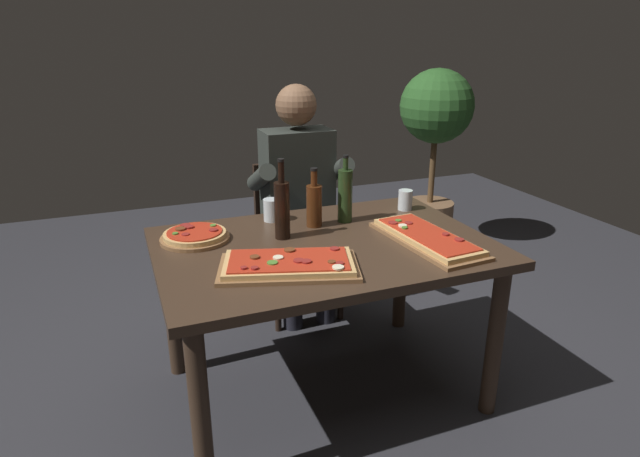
{
  "coord_description": "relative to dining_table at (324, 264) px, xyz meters",
  "views": [
    {
      "loc": [
        -0.79,
        -1.97,
        1.58
      ],
      "look_at": [
        0.0,
        0.05,
        0.79
      ],
      "focal_mm": 30.14,
      "sensor_mm": 36.0,
      "label": 1
    }
  ],
  "objects": [
    {
      "name": "dining_table",
      "position": [
        0.0,
        0.0,
        0.0
      ],
      "size": [
        1.4,
        0.96,
        0.74
      ],
      "color": "#3D2B1E",
      "rests_on": "ground_plane"
    },
    {
      "name": "seated_diner",
      "position": [
        0.15,
        0.74,
        0.1
      ],
      "size": [
        0.53,
        0.41,
        1.33
      ],
      "color": "#23232D",
      "rests_on": "ground_plane"
    },
    {
      "name": "pizza_round_far",
      "position": [
        -0.5,
        0.24,
        0.12
      ],
      "size": [
        0.3,
        0.3,
        0.05
      ],
      "color": "brown",
      "rests_on": "dining_table"
    },
    {
      "name": "oil_bottle_amber",
      "position": [
        0.2,
        0.23,
        0.23
      ],
      "size": [
        0.07,
        0.07,
        0.32
      ],
      "color": "#233819",
      "rests_on": "dining_table"
    },
    {
      "name": "diner_chair",
      "position": [
        0.15,
        0.86,
        -0.16
      ],
      "size": [
        0.44,
        0.44,
        0.87
      ],
      "color": "black",
      "rests_on": "ground_plane"
    },
    {
      "name": "wine_bottle_dark",
      "position": [
        -0.14,
        0.13,
        0.23
      ],
      "size": [
        0.07,
        0.07,
        0.35
      ],
      "color": "black",
      "rests_on": "dining_table"
    },
    {
      "name": "pizza_rectangular_front",
      "position": [
        -0.22,
        -0.2,
        0.12
      ],
      "size": [
        0.58,
        0.42,
        0.05
      ],
      "color": "brown",
      "rests_on": "dining_table"
    },
    {
      "name": "vinegar_bottle_green",
      "position": [
        0.04,
        0.22,
        0.2
      ],
      "size": [
        0.07,
        0.07,
        0.27
      ],
      "color": "#47230F",
      "rests_on": "dining_table"
    },
    {
      "name": "tumbler_far_side",
      "position": [
        -0.12,
        0.36,
        0.14
      ],
      "size": [
        0.08,
        0.08,
        0.11
      ],
      "color": "silver",
      "rests_on": "dining_table"
    },
    {
      "name": "tumbler_near_camera",
      "position": [
        0.55,
        0.28,
        0.14
      ],
      "size": [
        0.07,
        0.07,
        0.1
      ],
      "color": "silver",
      "rests_on": "dining_table"
    },
    {
      "name": "pizza_rectangular_left",
      "position": [
        0.41,
        -0.15,
        0.11
      ],
      "size": [
        0.28,
        0.59,
        0.05
      ],
      "color": "brown",
      "rests_on": "dining_table"
    },
    {
      "name": "ground_plane",
      "position": [
        0.0,
        0.0,
        -0.64
      ],
      "size": [
        6.4,
        6.4,
        0.0
      ],
      "primitive_type": "plane",
      "color": "#2D2D33"
    },
    {
      "name": "potted_plant_corner",
      "position": [
        1.45,
        1.41,
        0.22
      ],
      "size": [
        0.54,
        0.54,
        1.35
      ],
      "color": "#846042",
      "rests_on": "ground_plane"
    }
  ]
}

